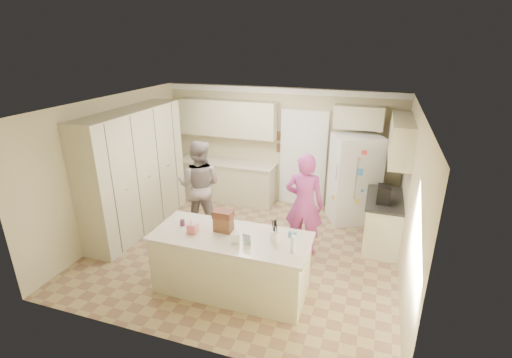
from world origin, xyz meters
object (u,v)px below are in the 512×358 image
(refrigerator, at_px, (354,179))
(island_base, at_px, (231,264))
(utensil_crock, at_px, (275,236))
(tissue_box, at_px, (193,228))
(coffee_maker, at_px, (384,194))
(dollhouse_body, at_px, (223,224))
(teen_girl, at_px, (304,204))
(teen_boy, at_px, (200,186))

(refrigerator, distance_m, island_base, 3.33)
(utensil_crock, relative_size, tissue_box, 1.07)
(island_base, xyz_separation_m, utensil_crock, (0.65, 0.05, 0.56))
(coffee_maker, bearing_deg, refrigerator, 118.05)
(coffee_maker, xyz_separation_m, dollhouse_body, (-2.20, -1.80, -0.03))
(teen_girl, bearing_deg, teen_boy, -7.67)
(tissue_box, xyz_separation_m, dollhouse_body, (0.40, 0.20, 0.04))
(refrigerator, bearing_deg, tissue_box, -147.97)
(tissue_box, xyz_separation_m, teen_boy, (-0.76, 1.74, -0.10))
(refrigerator, height_order, utensil_crock, refrigerator)
(coffee_maker, xyz_separation_m, island_base, (-2.05, -1.90, -0.63))
(island_base, height_order, dollhouse_body, dollhouse_body)
(tissue_box, bearing_deg, dollhouse_body, 26.57)
(utensil_crock, bearing_deg, dollhouse_body, 176.42)
(dollhouse_body, relative_size, teen_boy, 0.14)
(coffee_maker, bearing_deg, teen_boy, -175.53)
(island_base, bearing_deg, dollhouse_body, 146.31)
(dollhouse_body, distance_m, teen_girl, 1.61)
(teen_girl, bearing_deg, tissue_box, 47.14)
(teen_boy, bearing_deg, tissue_box, 105.70)
(coffee_maker, relative_size, teen_girl, 0.17)
(dollhouse_body, xyz_separation_m, teen_boy, (-1.16, 1.54, -0.14))
(island_base, relative_size, tissue_box, 15.71)
(utensil_crock, distance_m, dollhouse_body, 0.80)
(refrigerator, bearing_deg, island_base, -140.99)
(refrigerator, height_order, teen_boy, refrigerator)
(refrigerator, height_order, coffee_maker, refrigerator)
(teen_boy, bearing_deg, dollhouse_body, 119.10)
(dollhouse_body, bearing_deg, teen_girl, 54.62)
(coffee_maker, height_order, teen_boy, teen_boy)
(tissue_box, bearing_deg, teen_girl, 48.63)
(island_base, relative_size, utensil_crock, 14.67)
(island_base, bearing_deg, teen_boy, 128.70)
(island_base, xyz_separation_m, dollhouse_body, (-0.15, 0.10, 0.60))
(coffee_maker, distance_m, utensil_crock, 2.32)
(dollhouse_body, bearing_deg, teen_boy, 127.08)
(utensil_crock, xyz_separation_m, dollhouse_body, (-0.80, 0.05, 0.04))
(tissue_box, distance_m, teen_girl, 2.02)
(refrigerator, bearing_deg, teen_boy, -179.13)
(coffee_maker, relative_size, tissue_box, 2.14)
(utensil_crock, xyz_separation_m, tissue_box, (-1.20, -0.15, -0.00))
(coffee_maker, height_order, teen_girl, teen_girl)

